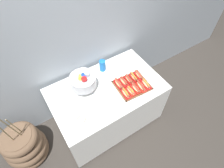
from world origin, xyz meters
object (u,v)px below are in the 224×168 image
punch_bowl (83,81)px  donut (80,118)px  hot_dog_7 (129,79)px  hot_dog_5 (119,84)px  buffet_table (107,104)px  hot_dog_9 (139,75)px  hot_dog_0 (126,93)px  hot_dog_8 (134,77)px  hot_dog_4 (146,84)px  serving_tray (132,85)px  hot_dog_3 (141,86)px  hot_dog_6 (124,81)px  hot_dog_2 (136,88)px  cup_stack (102,66)px  hot_dog_1 (131,91)px  floor_vase (24,145)px

punch_bowl → donut: 0.45m
hot_dog_7 → hot_dog_5: bearing=176.1°
buffet_table → hot_dog_9: bearing=-7.7°
hot_dog_5 → donut: bearing=-165.0°
buffet_table → hot_dog_7: hot_dog_7 is taller
hot_dog_0 → hot_dog_8: hot_dog_8 is taller
hot_dog_4 → punch_bowl: (-0.67, 0.37, 0.12)m
serving_tray → buffet_table: bearing=155.9°
serving_tray → hot_dog_4: bearing=-32.7°
punch_bowl → buffet_table: bearing=-32.5°
hot_dog_3 → hot_dog_6: bearing=128.4°
hot_dog_6 → hot_dog_9: (0.22, -0.02, 0.00)m
hot_dog_8 → punch_bowl: bearing=161.6°
serving_tray → hot_dog_2: 0.09m
serving_tray → hot_dog_0: 0.17m
hot_dog_2 → hot_dog_9: size_ratio=0.93×
hot_dog_4 → hot_dog_7: bearing=128.4°
serving_tray → cup_stack: bearing=111.8°
hot_dog_5 → cup_stack: (-0.03, 0.34, 0.05)m
serving_tray → hot_dog_9: bearing=25.0°
hot_dog_4 → cup_stack: cup_stack is taller
hot_dog_8 → punch_bowl: 0.65m
hot_dog_7 → donut: (-0.77, -0.16, -0.02)m
hot_dog_6 → hot_dog_9: size_ratio=0.93×
hot_dog_1 → hot_dog_8: bearing=43.9°
floor_vase → hot_dog_0: bearing=-14.2°
hot_dog_6 → hot_dog_8: (0.15, -0.01, 0.00)m
hot_dog_3 → hot_dog_7: hot_dog_3 is taller
hot_dog_1 → punch_bowl: bearing=141.5°
hot_dog_1 → hot_dog_7: size_ratio=0.93×
hot_dog_8 → donut: 0.86m
hot_dog_9 → punch_bowl: size_ratio=0.53×
buffet_table → hot_dog_8: 0.56m
hot_dog_0 → donut: (-0.61, -0.00, -0.02)m
hot_dog_5 → donut: (-0.62, -0.17, -0.02)m
hot_dog_0 → hot_dog_1: hot_dog_0 is taller
hot_dog_1 → hot_dog_6: bearing=86.1°
buffet_table → hot_dog_5: 0.43m
hot_dog_3 → hot_dog_8: (0.01, 0.16, 0.00)m
hot_dog_6 → hot_dog_7: (0.07, -0.01, -0.00)m
serving_tray → hot_dog_7: (0.01, 0.08, 0.03)m
hot_dog_7 → hot_dog_6: bearing=176.1°
hot_dog_6 → punch_bowl: bearing=157.2°
hot_dog_4 → hot_dog_8: (-0.06, 0.17, 0.00)m
hot_dog_0 → hot_dog_2: bearing=-3.9°
hot_dog_2 → hot_dog_5: hot_dog_5 is taller
hot_dog_0 → hot_dog_8: 0.28m
hot_dog_6 → cup_stack: bearing=106.7°
hot_dog_3 → hot_dog_0: bearing=176.1°
hot_dog_9 → cup_stack: (-0.33, 0.36, 0.04)m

